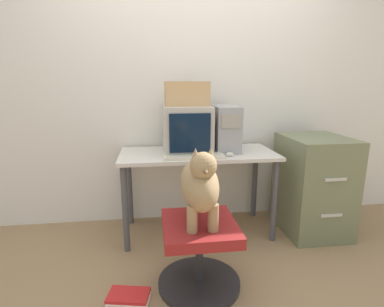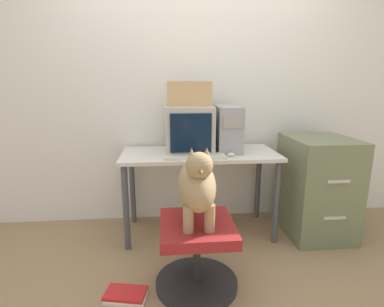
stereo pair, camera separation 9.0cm
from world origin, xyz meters
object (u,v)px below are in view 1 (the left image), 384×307
cardboard_box (187,94)px  pc_tower (225,128)px  crt_monitor (187,129)px  dog (200,184)px  office_chair (199,252)px  filing_cabinet (313,185)px  book_stack_floor (129,297)px  keyboard (194,156)px

cardboard_box → pc_tower: bearing=2.4°
crt_monitor → pc_tower: size_ratio=1.08×
crt_monitor → dog: 0.81m
office_chair → crt_monitor: bearing=89.0°
crt_monitor → pc_tower: bearing=3.1°
office_chair → dog: 0.46m
filing_cabinet → book_stack_floor: size_ratio=3.07×
cardboard_box → book_stack_floor: 1.56m
crt_monitor → filing_cabinet: 1.23m
keyboard → cardboard_box: bearing=97.1°
crt_monitor → keyboard: 0.29m
filing_cabinet → keyboard: bearing=-175.5°
keyboard → filing_cabinet: 1.13m
keyboard → office_chair: size_ratio=0.88×
pc_tower → filing_cabinet: (0.78, -0.16, -0.50)m
keyboard → book_stack_floor: 1.09m
keyboard → filing_cabinet: filing_cabinet is taller
pc_tower → filing_cabinet: bearing=-11.6°
office_chair → keyboard: bearing=85.6°
dog → book_stack_floor: bearing=-169.7°
pc_tower → book_stack_floor: (-0.80, -0.88, -0.91)m
office_chair → book_stack_floor: office_chair is taller
dog → filing_cabinet: size_ratio=0.59×
pc_tower → dog: size_ratio=0.81×
dog → crt_monitor: bearing=89.0°
office_chair → filing_cabinet: filing_cabinet is taller
office_chair → book_stack_floor: (-0.46, -0.08, -0.23)m
crt_monitor → filing_cabinet: bearing=-7.3°
filing_cabinet → crt_monitor: bearing=172.7°
keyboard → cardboard_box: (-0.03, 0.23, 0.48)m
crt_monitor → cardboard_box: bearing=90.0°
filing_cabinet → dog: bearing=-150.3°
pc_tower → book_stack_floor: pc_tower is taller
pc_tower → keyboard: pc_tower is taller
keyboard → book_stack_floor: keyboard is taller
pc_tower → office_chair: size_ratio=0.75×
crt_monitor → book_stack_floor: 1.34m
book_stack_floor → crt_monitor: bearing=61.6°
crt_monitor → dog: size_ratio=0.87×
crt_monitor → dog: crt_monitor is taller
pc_tower → book_stack_floor: 1.50m
filing_cabinet → book_stack_floor: filing_cabinet is taller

